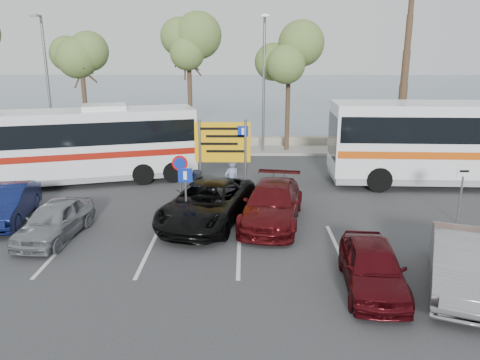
{
  "coord_description": "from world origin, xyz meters",
  "views": [
    {
      "loc": [
        1.89,
        -14.92,
        6.24
      ],
      "look_at": [
        1.69,
        3.0,
        1.21
      ],
      "focal_mm": 35.0,
      "sensor_mm": 36.0,
      "label": 1
    }
  ],
  "objects_px": {
    "pedestrian_far": "(197,190)",
    "coach_bus_right": "(476,145)",
    "car_silver_a": "(55,220)",
    "coach_bus_left": "(68,148)",
    "street_lamp_left": "(47,78)",
    "street_lamp_right": "(264,78)",
    "car_blue": "(7,204)",
    "direction_sign": "(223,149)",
    "suv_black": "(207,203)",
    "car_maroon": "(272,204)",
    "car_silver_b": "(463,263)",
    "car_red": "(373,266)",
    "pedestrian_near": "(232,181)"
  },
  "relations": [
    {
      "from": "pedestrian_far",
      "to": "coach_bus_right",
      "type": "bearing_deg",
      "value": -90.55
    },
    {
      "from": "car_silver_a",
      "to": "coach_bus_left",
      "type": "bearing_deg",
      "value": 112.38
    },
    {
      "from": "street_lamp_left",
      "to": "street_lamp_right",
      "type": "height_order",
      "value": "same"
    },
    {
      "from": "coach_bus_right",
      "to": "car_blue",
      "type": "distance_m",
      "value": 20.3
    },
    {
      "from": "direction_sign",
      "to": "suv_black",
      "type": "bearing_deg",
      "value": -106.55
    },
    {
      "from": "direction_sign",
      "to": "coach_bus_right",
      "type": "relative_size",
      "value": 0.27
    },
    {
      "from": "pedestrian_far",
      "to": "coach_bus_left",
      "type": "bearing_deg",
      "value": 41.87
    },
    {
      "from": "coach_bus_right",
      "to": "pedestrian_far",
      "type": "bearing_deg",
      "value": -163.32
    },
    {
      "from": "street_lamp_left",
      "to": "car_maroon",
      "type": "xyz_separation_m",
      "value": [
        12.9,
        -12.02,
        -3.87
      ]
    },
    {
      "from": "car_blue",
      "to": "car_silver_b",
      "type": "bearing_deg",
      "value": -27.84
    },
    {
      "from": "direction_sign",
      "to": "pedestrian_far",
      "type": "height_order",
      "value": "direction_sign"
    },
    {
      "from": "street_lamp_left",
      "to": "direction_sign",
      "type": "relative_size",
      "value": 2.23
    },
    {
      "from": "coach_bus_left",
      "to": "car_silver_a",
      "type": "relative_size",
      "value": 3.24
    },
    {
      "from": "street_lamp_right",
      "to": "coach_bus_right",
      "type": "height_order",
      "value": "street_lamp_right"
    },
    {
      "from": "car_red",
      "to": "car_silver_b",
      "type": "relative_size",
      "value": 0.84
    },
    {
      "from": "street_lamp_left",
      "to": "car_red",
      "type": "xyz_separation_m",
      "value": [
        15.3,
        -17.02,
        -3.95
      ]
    },
    {
      "from": "street_lamp_right",
      "to": "coach_bus_right",
      "type": "relative_size",
      "value": 0.6
    },
    {
      "from": "coach_bus_right",
      "to": "street_lamp_right",
      "type": "bearing_deg",
      "value": 144.17
    },
    {
      "from": "car_red",
      "to": "pedestrian_far",
      "type": "distance_m",
      "value": 8.22
    },
    {
      "from": "car_red",
      "to": "car_maroon",
      "type": "bearing_deg",
      "value": 120.68
    },
    {
      "from": "car_silver_a",
      "to": "car_silver_b",
      "type": "relative_size",
      "value": 0.82
    },
    {
      "from": "street_lamp_left",
      "to": "pedestrian_near",
      "type": "xyz_separation_m",
      "value": [
        11.33,
        -9.48,
        -3.7
      ]
    },
    {
      "from": "coach_bus_left",
      "to": "suv_black",
      "type": "relative_size",
      "value": 2.22
    },
    {
      "from": "car_red",
      "to": "suv_black",
      "type": "xyz_separation_m",
      "value": [
        -4.8,
        5.0,
        0.11
      ]
    },
    {
      "from": "coach_bus_right",
      "to": "car_blue",
      "type": "bearing_deg",
      "value": -165.52
    },
    {
      "from": "coach_bus_right",
      "to": "car_silver_a",
      "type": "bearing_deg",
      "value": -158.89
    },
    {
      "from": "street_lamp_left",
      "to": "car_red",
      "type": "height_order",
      "value": "street_lamp_left"
    },
    {
      "from": "street_lamp_left",
      "to": "car_blue",
      "type": "xyz_separation_m",
      "value": [
        3.02,
        -12.02,
        -3.92
      ]
    },
    {
      "from": "direction_sign",
      "to": "pedestrian_far",
      "type": "relative_size",
      "value": 2.12
    },
    {
      "from": "street_lamp_left",
      "to": "coach_bus_right",
      "type": "height_order",
      "value": "street_lamp_left"
    },
    {
      "from": "coach_bus_left",
      "to": "car_red",
      "type": "distance_m",
      "value": 15.61
    },
    {
      "from": "car_red",
      "to": "pedestrian_far",
      "type": "height_order",
      "value": "pedestrian_far"
    },
    {
      "from": "car_silver_a",
      "to": "car_red",
      "type": "height_order",
      "value": "car_red"
    },
    {
      "from": "coach_bus_left",
      "to": "pedestrian_far",
      "type": "relative_size",
      "value": 7.17
    },
    {
      "from": "coach_bus_right",
      "to": "car_silver_b",
      "type": "distance_m",
      "value": 11.27
    },
    {
      "from": "car_blue",
      "to": "coach_bus_right",
      "type": "bearing_deg",
      "value": 5.44
    },
    {
      "from": "car_maroon",
      "to": "car_silver_b",
      "type": "xyz_separation_m",
      "value": [
        4.8,
        -5.0,
        0.02
      ]
    },
    {
      "from": "coach_bus_right",
      "to": "car_maroon",
      "type": "height_order",
      "value": "coach_bus_right"
    },
    {
      "from": "car_red",
      "to": "suv_black",
      "type": "relative_size",
      "value": 0.7
    },
    {
      "from": "coach_bus_left",
      "to": "car_blue",
      "type": "height_order",
      "value": "coach_bus_left"
    },
    {
      "from": "car_silver_b",
      "to": "pedestrian_far",
      "type": "height_order",
      "value": "pedestrian_far"
    },
    {
      "from": "car_silver_a",
      "to": "car_maroon",
      "type": "height_order",
      "value": "car_maroon"
    },
    {
      "from": "coach_bus_left",
      "to": "pedestrian_far",
      "type": "xyz_separation_m",
      "value": [
        6.5,
        -3.89,
        -0.88
      ]
    },
    {
      "from": "coach_bus_left",
      "to": "pedestrian_far",
      "type": "bearing_deg",
      "value": -30.9
    },
    {
      "from": "car_silver_a",
      "to": "pedestrian_near",
      "type": "relative_size",
      "value": 2.09
    },
    {
      "from": "street_lamp_left",
      "to": "pedestrian_far",
      "type": "xyz_separation_m",
      "value": [
        10.0,
        -10.74,
        -3.75
      ]
    },
    {
      "from": "car_red",
      "to": "pedestrian_near",
      "type": "height_order",
      "value": "pedestrian_near"
    },
    {
      "from": "coach_bus_right",
      "to": "suv_black",
      "type": "bearing_deg",
      "value": -157.35
    },
    {
      "from": "car_red",
      "to": "suv_black",
      "type": "height_order",
      "value": "suv_black"
    },
    {
      "from": "coach_bus_left",
      "to": "suv_black",
      "type": "bearing_deg",
      "value": -36.43
    }
  ]
}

